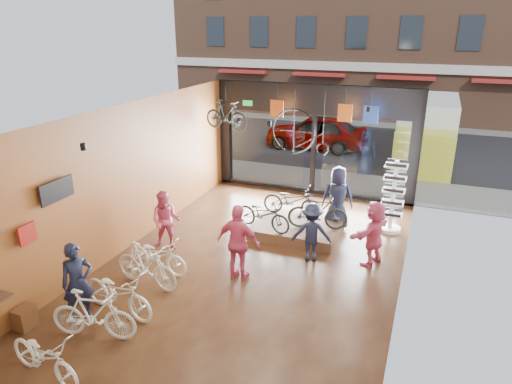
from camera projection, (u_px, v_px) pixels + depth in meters
The scene contains 35 objects.
ground_plane at pixel (248, 272), 11.09m from camera, with size 7.00×12.00×0.04m, color black.
ceiling at pixel (247, 115), 9.76m from camera, with size 7.00×12.00×0.04m, color black.
wall_left at pixel (120, 181), 11.62m from camera, with size 0.04×12.00×3.80m, color brown.
wall_right at pixel (408, 221), 9.22m from camera, with size 0.04×12.00×3.80m, color beige.
wall_back at pixel (46, 377), 5.16m from camera, with size 7.00×0.04×3.80m, color beige.
storefront at pixel (314, 140), 15.66m from camera, with size 7.00×0.26×3.80m, color black, non-canonical shape.
exit_sign at pixel (248, 103), 15.98m from camera, with size 0.35×0.06×0.18m, color #198C26.
street_road at pixel (355, 138), 24.19m from camera, with size 30.00×18.00×0.02m, color black.
sidewalk_near at pixel (320, 180), 17.35m from camera, with size 30.00×2.40×0.12m, color slate.
sidewalk_far at pixel (367, 122), 27.66m from camera, with size 30.00×2.00×0.12m, color slate.
opposite_building at pixel (383, 0), 27.44m from camera, with size 26.00×5.00×14.00m, color brown.
street_car at pixel (316, 132), 21.76m from camera, with size 1.93×4.80×1.63m, color gray.
box_truck at pixel (426, 134), 19.02m from camera, with size 2.27×6.81×2.68m, color silver, non-canonical shape.
floor_bike_0 at pixel (44, 356), 7.62m from camera, with size 0.58×1.67×0.88m, color silver.
floor_bike_1 at pixel (93, 314), 8.59m from camera, with size 0.48×1.70×1.02m, color silver.
floor_bike_2 at pixel (118, 293), 9.34m from camera, with size 0.64×1.84×0.97m, color silver.
floor_bike_3 at pixel (146, 266), 10.31m from camera, with size 0.49×1.73×1.04m, color silver.
floor_bike_4 at pixel (157, 255), 10.94m from camera, with size 0.59×1.68×0.88m, color silver.
display_platform at pixel (296, 229), 13.03m from camera, with size 2.40×1.80×0.30m, color brown.
display_bike_left at pixel (263, 214), 12.53m from camera, with size 0.59×1.69×0.89m, color #202725.
display_bike_mid at pixel (318, 212), 12.52m from camera, with size 0.47×1.65×0.99m, color #202725.
display_bike_right at pixel (292, 201), 13.44m from camera, with size 0.61×1.75×0.92m, color #202725.
customer_0 at pixel (78, 282), 9.04m from camera, with size 0.61×0.40×1.68m, color #161C33.
customer_1 at pixel (166, 221), 11.95m from camera, with size 0.78×0.61×1.61m, color #CC4C72.
customer_2 at pixel (239, 243), 10.47m from camera, with size 1.09×0.45×1.85m, color #CC4C72.
customer_3 at pixel (312, 232), 11.37m from camera, with size 0.99×0.57×1.54m, color #161C33.
customer_4 at pixel (338, 198), 13.16m from camera, with size 0.91×0.59×1.86m, color #161C33.
customer_5 at pixel (374, 233), 11.20m from camera, with size 1.54×0.49×1.66m, color #CC4C72.
sunglasses_rack at pixel (393, 197), 12.92m from camera, with size 0.62×0.51×2.11m, color white, non-canonical shape.
wall_merch at pixel (15, 266), 8.72m from camera, with size 0.40×2.40×2.60m, color navy, non-canonical shape.
penny_farthing at pixel (303, 134), 13.95m from camera, with size 1.75×0.06×1.40m, color black, non-canonical shape.
hung_bike at pixel (226, 115), 14.58m from camera, with size 0.45×1.58×0.95m, color #202725.
jersey_left at pixel (277, 109), 14.94m from camera, with size 0.45×0.03×0.55m, color #CC5919.
jersey_mid at pixel (345, 113), 14.17m from camera, with size 0.45×0.03×0.55m, color #CC5919.
jersey_right at pixel (371, 115), 13.90m from camera, with size 0.45×0.03×0.55m, color #1E3F99.
Camera 1 is at (3.72, -8.99, 5.65)m, focal length 32.00 mm.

